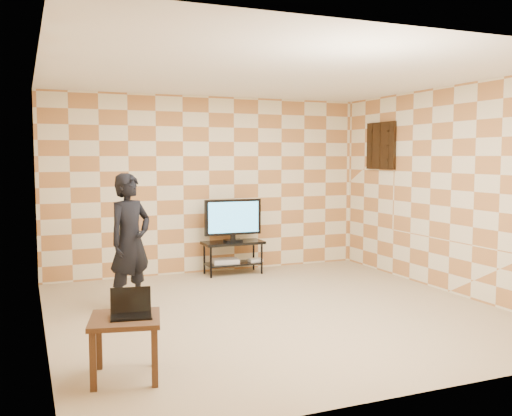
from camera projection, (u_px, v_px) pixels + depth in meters
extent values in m
plane|color=tan|center=(276.00, 311.00, 6.58)|extent=(5.00, 5.00, 0.00)
cube|color=beige|center=(209.00, 185.00, 8.77)|extent=(5.00, 0.02, 2.70)
cube|color=beige|center=(417.00, 216.00, 4.16)|extent=(5.00, 0.02, 2.70)
cube|color=beige|center=(41.00, 201.00, 5.52)|extent=(0.02, 5.00, 2.70)
cube|color=beige|center=(451.00, 190.00, 7.41)|extent=(0.02, 5.00, 2.70)
cube|color=white|center=(276.00, 74.00, 6.34)|extent=(5.00, 5.00, 0.02)
cube|color=black|center=(381.00, 146.00, 8.77)|extent=(0.04, 0.72, 0.72)
cube|color=black|center=(381.00, 146.00, 8.77)|extent=(0.04, 0.03, 0.68)
cube|color=black|center=(381.00, 146.00, 8.77)|extent=(0.04, 0.68, 0.03)
cube|color=black|center=(233.00, 243.00, 8.65)|extent=(0.92, 0.41, 0.04)
cube|color=black|center=(233.00, 263.00, 8.68)|extent=(0.83, 0.37, 0.03)
cylinder|color=black|center=(211.00, 261.00, 8.36)|extent=(0.03, 0.03, 0.50)
cylinder|color=black|center=(204.00, 258.00, 8.67)|extent=(0.03, 0.03, 0.50)
cylinder|color=black|center=(262.00, 258.00, 8.67)|extent=(0.03, 0.03, 0.50)
cylinder|color=black|center=(254.00, 254.00, 8.98)|extent=(0.03, 0.03, 0.50)
cube|color=black|center=(233.00, 240.00, 8.65)|extent=(0.27, 0.18, 0.03)
cube|color=black|center=(233.00, 237.00, 8.64)|extent=(0.07, 0.05, 0.07)
cube|color=black|center=(233.00, 217.00, 8.62)|extent=(0.88, 0.08, 0.54)
cube|color=#3D97C8|center=(234.00, 217.00, 8.59)|extent=(0.79, 0.03, 0.46)
cube|color=silver|center=(225.00, 261.00, 8.65)|extent=(0.41, 0.32, 0.06)
cube|color=silver|center=(255.00, 260.00, 8.77)|extent=(0.20, 0.15, 0.05)
cube|color=#331F0E|center=(125.00, 319.00, 4.56)|extent=(0.66, 0.66, 0.04)
cube|color=#331F0E|center=(93.00, 362.00, 4.32)|extent=(0.06, 0.06, 0.46)
cube|color=#331F0E|center=(99.00, 342.00, 4.77)|extent=(0.06, 0.06, 0.46)
cube|color=#331F0E|center=(155.00, 358.00, 4.40)|extent=(0.06, 0.06, 0.46)
cube|color=#331F0E|center=(155.00, 339.00, 4.85)|extent=(0.06, 0.06, 0.46)
cube|color=black|center=(131.00, 316.00, 4.56)|extent=(0.36, 0.28, 0.02)
cube|color=black|center=(131.00, 300.00, 4.66)|extent=(0.33, 0.10, 0.21)
imported|color=black|center=(130.00, 241.00, 6.64)|extent=(0.69, 0.62, 1.59)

